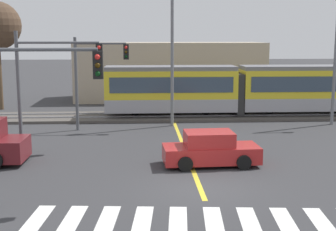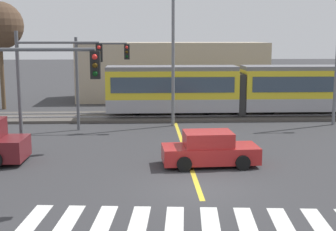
% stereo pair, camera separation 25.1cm
% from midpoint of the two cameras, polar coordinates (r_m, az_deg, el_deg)
% --- Properties ---
extents(ground_plane, '(200.00, 200.00, 0.00)m').
position_cam_midpoint_polar(ground_plane, '(17.80, 4.11, -8.85)').
color(ground_plane, '#333335').
extents(track_bed, '(120.00, 4.00, 0.18)m').
position_cam_midpoint_polar(track_bed, '(32.81, 0.91, -0.10)').
color(track_bed, '#4C4742').
rests_on(track_bed, ground).
extents(rail_near, '(120.00, 0.08, 0.10)m').
position_cam_midpoint_polar(rail_near, '(32.08, 0.99, -0.07)').
color(rail_near, '#939399').
rests_on(rail_near, track_bed).
extents(rail_far, '(120.00, 0.08, 0.10)m').
position_cam_midpoint_polar(rail_far, '(33.49, 0.83, 0.35)').
color(rail_far, '#939399').
rests_on(rail_far, track_bed).
extents(light_rail_tram, '(18.50, 2.64, 3.43)m').
position_cam_midpoint_polar(light_rail_tram, '(33.14, 8.93, 3.30)').
color(light_rail_tram, '#9E9EA3').
rests_on(light_rail_tram, track_bed).
extents(crosswalk_stripe_0, '(0.80, 2.84, 0.01)m').
position_cam_midpoint_polar(crosswalk_stripe_0, '(15.32, -15.79, -12.31)').
color(crosswalk_stripe_0, silver).
rests_on(crosswalk_stripe_0, ground).
extents(crosswalk_stripe_1, '(0.80, 2.84, 0.01)m').
position_cam_midpoint_polar(crosswalk_stripe_1, '(15.03, -11.70, -12.57)').
color(crosswalk_stripe_1, silver).
rests_on(crosswalk_stripe_1, ground).
extents(crosswalk_stripe_2, '(0.80, 2.84, 0.01)m').
position_cam_midpoint_polar(crosswalk_stripe_2, '(14.82, -7.46, -12.79)').
color(crosswalk_stripe_2, silver).
rests_on(crosswalk_stripe_2, ground).
extents(crosswalk_stripe_3, '(0.80, 2.84, 0.01)m').
position_cam_midpoint_polar(crosswalk_stripe_3, '(14.68, -3.11, -12.94)').
color(crosswalk_stripe_3, silver).
rests_on(crosswalk_stripe_3, ground).
extents(crosswalk_stripe_4, '(0.80, 2.84, 0.01)m').
position_cam_midpoint_polar(crosswalk_stripe_4, '(14.63, 1.30, -13.01)').
color(crosswalk_stripe_4, silver).
rests_on(crosswalk_stripe_4, ground).
extents(crosswalk_stripe_5, '(0.80, 2.84, 0.01)m').
position_cam_midpoint_polar(crosswalk_stripe_5, '(14.65, 5.72, -13.01)').
color(crosswalk_stripe_5, silver).
rests_on(crosswalk_stripe_5, ground).
extents(crosswalk_stripe_6, '(0.80, 2.84, 0.01)m').
position_cam_midpoint_polar(crosswalk_stripe_6, '(14.77, 10.09, -12.94)').
color(crosswalk_stripe_6, silver).
rests_on(crosswalk_stripe_6, ground).
extents(crosswalk_stripe_7, '(0.80, 2.84, 0.01)m').
position_cam_midpoint_polar(crosswalk_stripe_7, '(14.96, 14.38, -12.80)').
color(crosswalk_stripe_7, silver).
rests_on(crosswalk_stripe_7, ground).
extents(crosswalk_stripe_8, '(0.80, 2.84, 0.01)m').
position_cam_midpoint_polar(crosswalk_stripe_8, '(15.22, 18.52, -12.60)').
color(crosswalk_stripe_8, silver).
rests_on(crosswalk_stripe_8, ground).
extents(lane_centre_line, '(0.20, 14.90, 0.01)m').
position_cam_midpoint_polar(lane_centre_line, '(23.60, 2.36, -4.18)').
color(lane_centre_line, gold).
rests_on(lane_centre_line, ground).
extents(sedan_crossing, '(4.27, 2.07, 1.52)m').
position_cam_midpoint_polar(sedan_crossing, '(20.73, 5.45, -4.18)').
color(sedan_crossing, '#B22323').
rests_on(sedan_crossing, ground).
extents(traffic_light_far_left, '(3.25, 0.38, 5.59)m').
position_cam_midpoint_polar(traffic_light_far_left, '(28.36, -8.57, 5.62)').
color(traffic_light_far_left, '#515459').
rests_on(traffic_light_far_left, ground).
extents(traffic_light_near_left, '(3.75, 0.38, 5.55)m').
position_cam_midpoint_polar(traffic_light_near_left, '(15.88, -16.18, 2.36)').
color(traffic_light_near_left, '#515459').
rests_on(traffic_light_near_left, ground).
extents(traffic_light_mid_left, '(4.25, 0.38, 5.90)m').
position_cam_midpoint_polar(traffic_light_mid_left, '(23.88, -14.11, 5.13)').
color(traffic_light_mid_left, '#515459').
rests_on(traffic_light_mid_left, ground).
extents(street_lamp_centre, '(1.91, 0.28, 9.22)m').
position_cam_midpoint_polar(street_lamp_centre, '(29.31, 1.18, 8.71)').
color(street_lamp_centre, slate).
rests_on(street_lamp_centre, ground).
extents(building_backdrop_far, '(16.59, 6.00, 5.10)m').
position_cam_midpoint_polar(building_backdrop_far, '(42.42, 0.60, 5.46)').
color(building_backdrop_far, tan).
rests_on(building_backdrop_far, ground).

